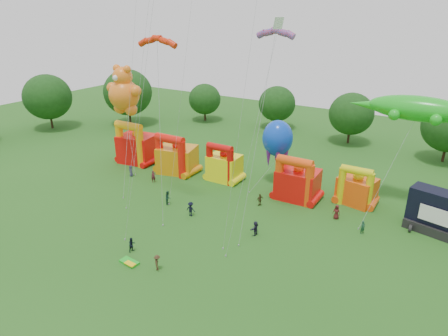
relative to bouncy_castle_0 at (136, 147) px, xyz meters
The scene contains 24 objects.
ground 32.55m from the bouncy_castle_0, 53.27° to the right, with size 160.00×160.00×0.00m, color #235818.
tree_ring 31.46m from the bouncy_castle_0, 54.32° to the right, with size 122.08×124.17×12.07m.
bouncy_castle_0 is the anchor object (origin of this frame).
bouncy_castle_1 8.36m from the bouncy_castle_0, ahead, with size 6.50×5.69×6.44m.
bouncy_castle_2 16.36m from the bouncy_castle_0, ahead, with size 4.60×3.72×5.96m.
bouncy_castle_3 28.00m from the bouncy_castle_0, ahead, with size 5.46×4.44×6.35m.
bouncy_castle_4 35.36m from the bouncy_castle_0, ahead, with size 5.09×4.41×5.50m.
stage_trailer 45.66m from the bouncy_castle_0, ahead, with size 8.27×4.64×5.06m.
teddy_bear_kite 7.76m from the bouncy_castle_0, 64.77° to the right, with size 6.51×4.62×16.37m.
gecko_kite 39.80m from the bouncy_castle_0, ahead, with size 15.05×12.32×14.44m.
octopus_kite 23.59m from the bouncy_castle_0, ahead, with size 4.35×7.51×9.54m.
parafoil_kites 16.71m from the bouncy_castle_0, 38.94° to the right, with size 26.12×12.85×29.74m.
diamond_kites 26.18m from the bouncy_castle_0, 29.57° to the right, with size 19.12×16.00×40.16m.
folded_kite_bundle 29.30m from the bouncy_castle_0, 48.52° to the right, with size 2.07×1.22×0.31m.
spectator_0 6.37m from the bouncy_castle_0, 55.55° to the right, with size 0.84×0.55×1.72m, color #2D2B49.
spectator_1 9.58m from the bouncy_castle_0, 32.27° to the right, with size 0.65×0.43×1.79m, color #4C1520.
spectator_2 17.18m from the bouncy_castle_0, 33.36° to the right, with size 0.90×0.70×1.85m, color #163727.
spectator_3 21.54m from the bouncy_castle_0, 29.23° to the right, with size 1.22×0.70×1.88m, color black.
spectator_4 25.08m from the bouncy_castle_0, ahead, with size 0.98×0.41×1.68m, color #41371A.
spectator_5 29.55m from the bouncy_castle_0, 20.46° to the right, with size 1.62×0.51×1.74m, color #242138.
spectator_6 34.41m from the bouncy_castle_0, ahead, with size 0.90×0.59×1.84m, color #4F1616.
spectator_7 38.15m from the bouncy_castle_0, ahead, with size 0.59×0.39×1.61m, color #1A432C.
spectator_8 27.07m from the bouncy_castle_0, 48.03° to the right, with size 0.79×0.62×1.63m, color black.
spectator_9 30.89m from the bouncy_castle_0, 43.31° to the right, with size 1.07×0.62×1.66m, color #3A2917.
Camera 1 is at (25.83, -19.66, 23.99)m, focal length 32.00 mm.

